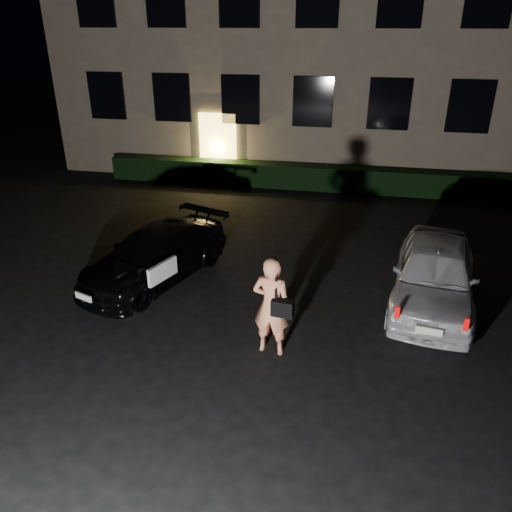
# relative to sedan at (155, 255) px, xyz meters

# --- Properties ---
(ground) EXTENTS (80.00, 80.00, 0.00)m
(ground) POSITION_rel_sedan_xyz_m (2.77, -2.73, -0.60)
(ground) COLOR black
(ground) RESTS_ON ground
(building) EXTENTS (20.00, 8.11, 12.00)m
(building) POSITION_rel_sedan_xyz_m (2.77, 12.26, 5.40)
(building) COLOR #736352
(building) RESTS_ON ground
(hedge) EXTENTS (15.00, 0.70, 0.85)m
(hedge) POSITION_rel_sedan_xyz_m (2.77, 7.77, -0.18)
(hedge) COLOR black
(hedge) RESTS_ON ground
(sedan) EXTENTS (3.00, 4.48, 1.21)m
(sedan) POSITION_rel_sedan_xyz_m (0.00, 0.00, 0.00)
(sedan) COLOR black
(sedan) RESTS_ON ground
(hatch) EXTENTS (2.25, 4.34, 1.41)m
(hatch) POSITION_rel_sedan_xyz_m (6.28, 0.11, 0.10)
(hatch) COLOR silver
(hatch) RESTS_ON ground
(man) EXTENTS (0.80, 0.54, 1.93)m
(man) POSITION_rel_sedan_xyz_m (3.18, -2.32, 0.36)
(man) COLOR #F9996B
(man) RESTS_ON ground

